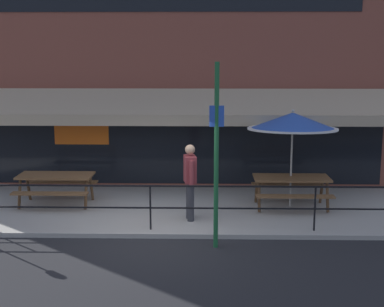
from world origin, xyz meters
TOP-DOWN VIEW (x-y plane):
  - ground_plane at (0.00, 0.00)m, footprint 120.00×120.00m
  - patio_deck at (0.00, 2.00)m, footprint 15.00×4.00m
  - restaurant_building at (-0.00, 4.23)m, footprint 15.00×1.60m
  - patio_railing at (0.00, 0.30)m, footprint 13.84×0.04m
  - picnic_table_left at (-2.50, 2.12)m, footprint 1.80×1.42m
  - picnic_table_centre at (3.23, 2.00)m, footprint 1.80×1.42m
  - patio_umbrella_centre at (3.23, 2.13)m, footprint 2.14×2.14m
  - pedestrian_walking at (0.82, 1.00)m, footprint 0.30×0.61m
  - street_sign_pole at (1.36, -0.45)m, footprint 0.28×0.09m

SIDE VIEW (x-z plane):
  - ground_plane at x=0.00m, z-range 0.00..0.00m
  - patio_deck at x=0.00m, z-range 0.00..0.10m
  - picnic_table_left at x=-2.50m, z-range 0.33..1.08m
  - picnic_table_centre at x=3.23m, z-range 0.33..1.08m
  - patio_railing at x=0.00m, z-range 0.32..1.28m
  - pedestrian_walking at x=0.82m, z-range 0.20..1.91m
  - street_sign_pole at x=1.36m, z-range 0.06..3.68m
  - patio_umbrella_centre at x=3.23m, z-range 0.99..3.37m
  - restaurant_building at x=0.00m, z-range -0.03..7.89m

